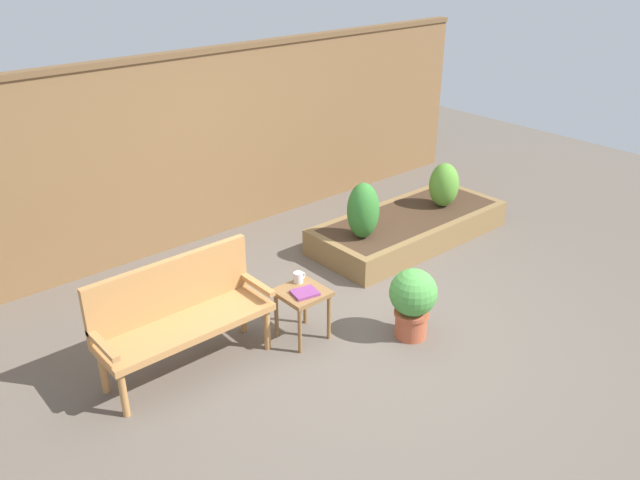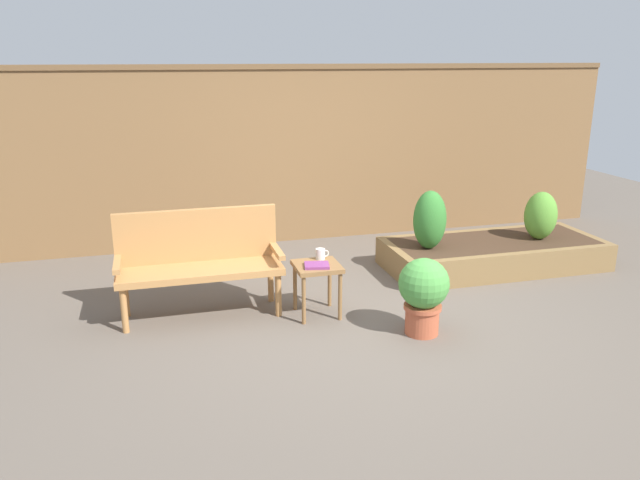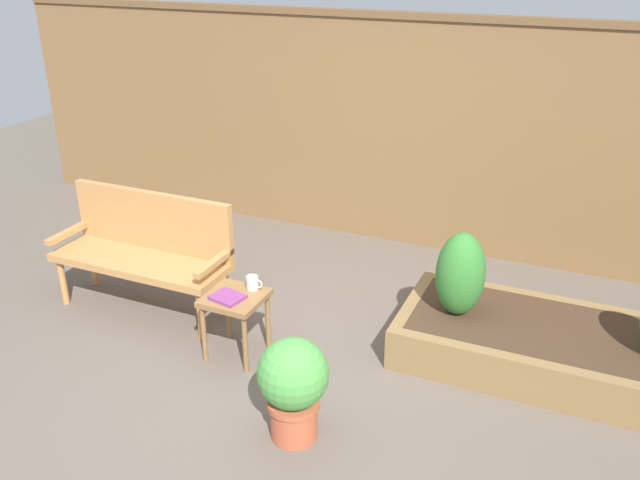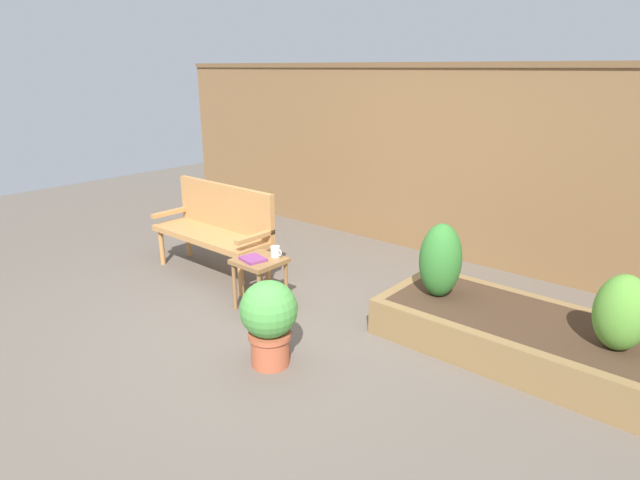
% 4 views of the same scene
% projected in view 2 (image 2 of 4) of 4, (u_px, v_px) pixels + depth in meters
% --- Properties ---
extents(ground_plane, '(14.00, 14.00, 0.00)m').
position_uv_depth(ground_plane, '(364.00, 319.00, 5.48)').
color(ground_plane, '#60564C').
extents(fence_back, '(8.40, 0.14, 2.16)m').
position_uv_depth(fence_back, '(296.00, 154.00, 7.57)').
color(fence_back, brown).
rests_on(fence_back, ground_plane).
extents(garden_bench, '(1.44, 0.48, 0.94)m').
position_uv_depth(garden_bench, '(199.00, 255.00, 5.48)').
color(garden_bench, '#B77F47').
rests_on(garden_bench, ground_plane).
extents(side_table, '(0.40, 0.40, 0.48)m').
position_uv_depth(side_table, '(317.00, 273.00, 5.46)').
color(side_table, olive).
rests_on(side_table, ground_plane).
extents(cup_on_table, '(0.12, 0.09, 0.10)m').
position_uv_depth(cup_on_table, '(321.00, 254.00, 5.57)').
color(cup_on_table, silver).
rests_on(cup_on_table, side_table).
extents(book_on_table, '(0.25, 0.22, 0.02)m').
position_uv_depth(book_on_table, '(317.00, 265.00, 5.38)').
color(book_on_table, '#7F3875').
rests_on(book_on_table, side_table).
extents(potted_boxwood, '(0.42, 0.42, 0.66)m').
position_uv_depth(potted_boxwood, '(423.00, 291.00, 5.09)').
color(potted_boxwood, '#B75638').
rests_on(potted_boxwood, ground_plane).
extents(raised_planter_bed, '(2.40, 1.00, 0.30)m').
position_uv_depth(raised_planter_bed, '(493.00, 254.00, 6.80)').
color(raised_planter_bed, olive).
rests_on(raised_planter_bed, ground_plane).
extents(shrub_near_bench, '(0.34, 0.34, 0.62)m').
position_uv_depth(shrub_near_bench, '(430.00, 220.00, 6.41)').
color(shrub_near_bench, brown).
rests_on(shrub_near_bench, raised_planter_bed).
extents(shrub_far_corner, '(0.35, 0.35, 0.53)m').
position_uv_depth(shrub_far_corner, '(541.00, 216.00, 6.76)').
color(shrub_far_corner, brown).
rests_on(shrub_far_corner, raised_planter_bed).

